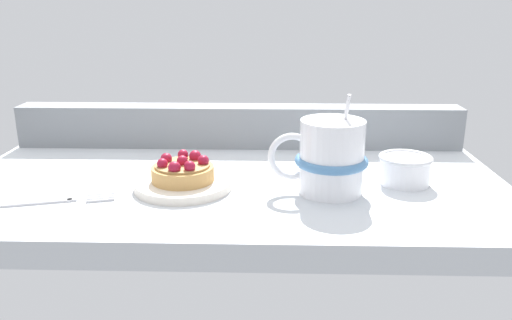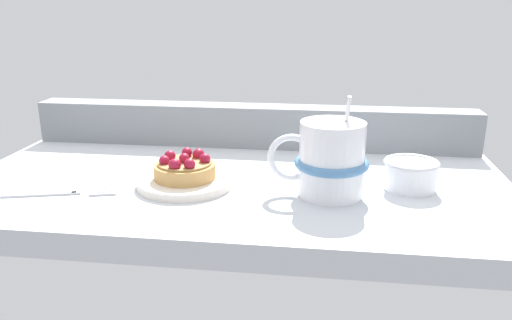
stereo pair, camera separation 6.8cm
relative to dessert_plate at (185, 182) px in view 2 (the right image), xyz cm
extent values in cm
cube|color=silver|center=(6.30, 3.73, -2.22)|extent=(77.29, 40.45, 3.37)
cube|color=gray|center=(6.30, 21.40, 2.99)|extent=(75.75, 5.11, 7.05)
cylinder|color=silver|center=(0.00, 0.00, 0.04)|extent=(13.16, 13.16, 1.14)
cylinder|color=silver|center=(0.00, 0.00, -0.25)|extent=(7.24, 7.24, 0.57)
cylinder|color=tan|center=(0.00, 0.00, 1.60)|extent=(8.40, 8.40, 2.00)
cylinder|color=#A37942|center=(0.00, 0.00, 2.75)|extent=(7.39, 7.39, 0.30)
sphere|color=maroon|center=(0.00, 0.00, 3.38)|extent=(1.47, 1.47, 1.47)
sphere|color=maroon|center=(2.76, 0.39, 3.30)|extent=(1.53, 1.53, 1.53)
sphere|color=maroon|center=(1.38, 2.37, 3.31)|extent=(1.67, 1.67, 1.67)
sphere|color=maroon|center=(-0.36, 2.74, 3.39)|extent=(1.48, 1.48, 1.48)
sphere|color=maroon|center=(-2.42, 1.32, 3.24)|extent=(1.57, 1.57, 1.57)
sphere|color=maroon|center=(-2.48, -1.04, 3.27)|extent=(1.45, 1.45, 1.45)
sphere|color=maroon|center=(-0.60, -2.59, 3.27)|extent=(1.65, 1.65, 1.65)
sphere|color=maroon|center=(1.33, -2.28, 3.33)|extent=(1.52, 1.52, 1.52)
cylinder|color=white|center=(19.75, -0.89, 4.37)|extent=(8.38, 8.38, 9.81)
torus|color=#4C7FB2|center=(19.75, -0.89, 3.83)|extent=(9.60, 9.60, 1.18)
torus|color=white|center=(14.60, -0.89, 4.37)|extent=(6.37, 0.88, 6.37)
cylinder|color=silver|center=(21.43, -0.26, 9.71)|extent=(0.96, 2.17, 5.90)
cube|color=silver|center=(-19.13, -6.58, -0.23)|extent=(11.61, 3.78, 0.60)
cube|color=silver|center=(-13.42, -5.03, -0.23)|extent=(1.30, 0.85, 0.60)
cube|color=silver|center=(-9.75, -5.18, -0.23)|extent=(3.44, 1.15, 0.60)
cube|color=silver|center=(-9.95, -4.47, -0.23)|extent=(3.44, 1.15, 0.60)
cube|color=silver|center=(-10.14, -3.76, -0.23)|extent=(3.44, 1.15, 0.60)
cube|color=silver|center=(-10.33, -3.05, -0.23)|extent=(3.44, 1.15, 0.60)
cylinder|color=white|center=(30.39, 2.81, 1.33)|extent=(6.87, 6.87, 3.73)
torus|color=silver|center=(30.39, 2.81, 3.20)|extent=(7.33, 7.33, 0.60)
camera|label=1|loc=(11.74, -65.35, 24.14)|focal=36.19mm
camera|label=2|loc=(18.51, -64.80, 24.14)|focal=36.19mm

